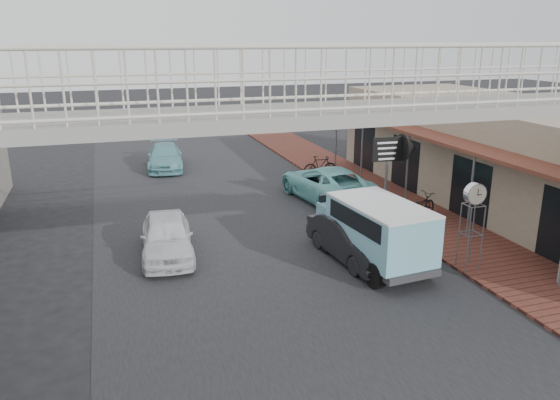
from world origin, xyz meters
TOP-DOWN VIEW (x-y plane):
  - ground at (0.00, 0.00)m, footprint 120.00×120.00m
  - road_strip at (0.00, 0.00)m, footprint 10.00×60.00m
  - sidewalk at (6.50, 3.00)m, footprint 3.00×40.00m
  - shophouse_row at (10.97, 4.00)m, footprint 7.20×18.00m
  - footbridge at (0.00, -4.00)m, footprint 16.40×2.40m
  - white_hatchback at (-2.79, 2.56)m, footprint 1.85×3.91m
  - dark_sedan at (2.54, 0.59)m, footprint 1.69×3.96m
  - angkot_curb at (4.20, 6.63)m, footprint 2.94×5.35m
  - angkot_far at (-1.51, 14.39)m, footprint 2.15×4.34m
  - angkot_van at (2.92, -0.04)m, footprint 2.19×4.19m
  - motorcycle_near at (6.40, 3.16)m, footprint 1.85×1.23m
  - motorcycle_far at (5.30, 10.13)m, footprint 1.65×0.57m
  - street_clock at (5.30, -1.22)m, footprint 0.62×0.50m
  - arrow_sign at (6.15, 3.89)m, footprint 1.76×1.12m

SIDE VIEW (x-z plane):
  - ground at x=0.00m, z-range 0.00..0.00m
  - road_strip at x=0.00m, z-range 0.00..0.01m
  - sidewalk at x=6.50m, z-range 0.00..0.10m
  - motorcycle_near at x=6.40m, z-range 0.10..1.02m
  - motorcycle_far at x=5.30m, z-range 0.10..1.07m
  - angkot_far at x=-1.51m, z-range 0.00..1.21m
  - dark_sedan at x=2.54m, z-range 0.00..1.27m
  - white_hatchback at x=-2.79m, z-range 0.00..1.29m
  - angkot_curb at x=4.20m, z-range 0.00..1.42m
  - angkot_van at x=2.92m, z-range 0.27..2.25m
  - shophouse_row at x=10.97m, z-range 0.01..4.01m
  - street_clock at x=5.30m, z-range 0.93..3.46m
  - arrow_sign at x=6.15m, z-range 1.03..4.05m
  - footbridge at x=0.00m, z-range 0.01..6.35m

